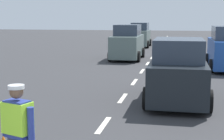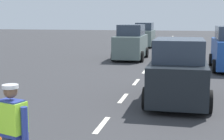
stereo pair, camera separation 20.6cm
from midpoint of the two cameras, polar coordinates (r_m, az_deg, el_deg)
name	(u,v)px [view 1 (the left image)]	position (r m, az deg, el deg)	size (l,w,h in m)	color
ground_plane	(152,57)	(23.78, 6.41, 2.10)	(96.00, 96.00, 0.00)	#333335
lane_center_line	(156,51)	(27.95, 7.14, 3.08)	(0.14, 46.40, 0.01)	silver
road_worker	(19,130)	(5.84, -16.04, -9.54)	(0.77, 0.41, 1.67)	#383D4C
car_outgoing_ahead	(178,73)	(11.30, 10.35, -0.45)	(1.99, 3.90, 2.05)	black
car_oncoming_third	(140,36)	(32.01, 4.44, 5.68)	(1.91, 4.00, 2.22)	slate
car_oncoming_second	(127,43)	(22.49, 2.30, 4.44)	(1.97, 4.13, 2.25)	slate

